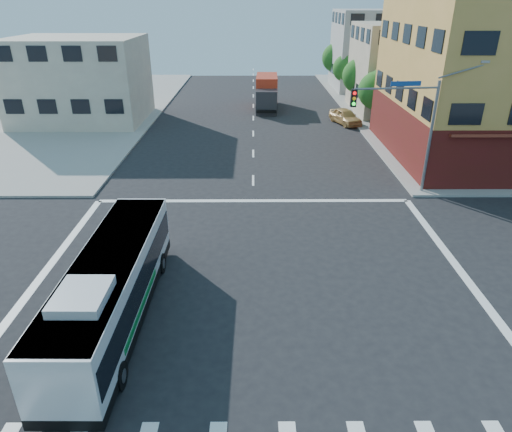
{
  "coord_description": "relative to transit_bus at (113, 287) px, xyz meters",
  "views": [
    {
      "loc": [
        0.05,
        -16.24,
        11.27
      ],
      "look_at": [
        0.14,
        2.56,
        2.28
      ],
      "focal_mm": 32.0,
      "sensor_mm": 36.0,
      "label": 1
    }
  ],
  "objects": [
    {
      "name": "transit_bus",
      "position": [
        0.0,
        0.0,
        0.0
      ],
      "size": [
        2.46,
        10.65,
        3.15
      ],
      "rotation": [
        0.0,
        0.0,
        -0.01
      ],
      "color": "black",
      "rests_on": "ground"
    },
    {
      "name": "street_tree_a",
      "position": [
        17.15,
        29.91,
        2.05
      ],
      "size": [
        3.6,
        3.6,
        5.53
      ],
      "color": "#3C2615",
      "rests_on": "ground"
    },
    {
      "name": "street_tree_c",
      "position": [
        17.15,
        45.91,
        1.92
      ],
      "size": [
        3.4,
        3.4,
        5.29
      ],
      "color": "#3C2615",
      "rests_on": "ground"
    },
    {
      "name": "ground",
      "position": [
        5.25,
        1.98,
        -1.54
      ],
      "size": [
        120.0,
        120.0,
        0.0
      ],
      "primitive_type": "plane",
      "color": "black",
      "rests_on": "ground"
    },
    {
      "name": "parked_car",
      "position": [
        14.36,
        30.54,
        -0.8
      ],
      "size": [
        3.06,
        4.69,
        1.49
      ],
      "primitive_type": "imported",
      "rotation": [
        0.0,
        0.0,
        0.33
      ],
      "color": "tan",
      "rests_on": "ground"
    },
    {
      "name": "street_tree_d",
      "position": [
        17.15,
        53.91,
        2.34
      ],
      "size": [
        4.0,
        4.0,
        6.03
      ],
      "color": "#3C2615",
      "rests_on": "ground"
    },
    {
      "name": "box_truck",
      "position": [
        6.75,
        37.63,
        0.15
      ],
      "size": [
        2.52,
        7.81,
        3.48
      ],
      "rotation": [
        0.0,
        0.0,
        -0.03
      ],
      "color": "#29292E",
      "rests_on": "ground"
    },
    {
      "name": "building_east_near",
      "position": [
        22.23,
        35.96,
        2.97
      ],
      "size": [
        12.06,
        10.06,
        9.0
      ],
      "color": "#BBA68F",
      "rests_on": "ground"
    },
    {
      "name": "building_east_far",
      "position": [
        22.23,
        49.96,
        3.47
      ],
      "size": [
        12.06,
        10.06,
        10.0
      ],
      "color": "#9A9A95",
      "rests_on": "ground"
    },
    {
      "name": "signal_mast_ne",
      "position": [
        14.33,
        12.6,
        3.44
      ],
      "size": [
        7.91,
        1.13,
        8.07
      ],
      "color": "slate",
      "rests_on": "ground"
    },
    {
      "name": "street_tree_b",
      "position": [
        17.15,
        37.91,
        2.21
      ],
      "size": [
        3.8,
        3.8,
        5.79
      ],
      "color": "#3C2615",
      "rests_on": "ground"
    },
    {
      "name": "building_west",
      "position": [
        -11.77,
        31.97,
        2.47
      ],
      "size": [
        12.06,
        10.06,
        8.0
      ],
      "color": "beige",
      "rests_on": "ground"
    }
  ]
}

